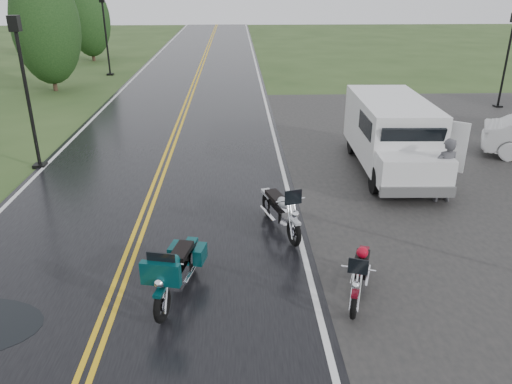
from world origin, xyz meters
TOP-DOWN VIEW (x-y plane):
  - ground at (0.00, 0.00)m, footprint 120.00×120.00m
  - road at (0.00, 10.00)m, footprint 8.00×100.00m
  - motorcycle_red at (4.39, -1.50)m, footprint 1.27×2.01m
  - motorcycle_teal at (1.03, -1.46)m, footprint 1.26×2.32m
  - motorcycle_silver at (3.61, 1.12)m, footprint 1.40×2.32m
  - van_white at (6.24, 4.06)m, footprint 2.32×5.77m
  - person_at_van at (7.87, 3.45)m, footprint 0.69×0.50m
  - lamp_post_near_left at (-3.97, 6.65)m, footprint 0.40×0.40m
  - lamp_post_far_left at (-5.50, 23.33)m, footprint 0.41×0.41m
  - lamp_post_far_right at (14.69, 13.99)m, footprint 0.37×0.37m
  - tree_left_mid at (-7.37, 18.67)m, footprint 3.45×3.45m
  - tree_left_far at (-8.06, 29.35)m, footprint 2.96×2.96m

SIDE VIEW (x-z plane):
  - ground at x=0.00m, z-range 0.00..0.00m
  - road at x=0.00m, z-range 0.00..0.04m
  - motorcycle_red at x=4.39m, z-range 0.00..1.12m
  - motorcycle_silver at x=3.61m, z-range 0.00..1.29m
  - motorcycle_teal at x=1.03m, z-range 0.00..1.30m
  - person_at_van at x=7.87m, z-range 0.00..1.77m
  - van_white at x=6.24m, z-range 0.00..2.24m
  - lamp_post_far_right at x=14.69m, z-range 0.00..4.26m
  - tree_left_far at x=-8.06m, z-range 0.00..4.56m
  - lamp_post_near_left at x=-3.97m, z-range 0.00..4.68m
  - lamp_post_far_left at x=-5.50m, z-range 0.00..4.79m
  - tree_left_mid at x=-7.37m, z-range 0.00..5.39m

